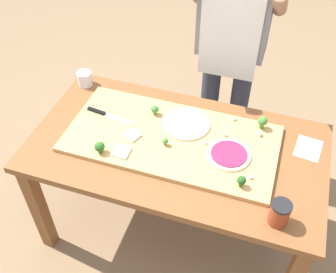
% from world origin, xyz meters
% --- Properties ---
extents(ground_plane, '(8.00, 8.00, 0.00)m').
position_xyz_m(ground_plane, '(0.00, 0.00, 0.00)').
color(ground_plane, '#896B4C').
extents(prep_table, '(1.52, 0.83, 0.74)m').
position_xyz_m(prep_table, '(0.00, 0.00, 0.64)').
color(prep_table, brown).
rests_on(prep_table, ground).
extents(cutting_board, '(1.09, 0.54, 0.02)m').
position_xyz_m(cutting_board, '(-0.04, 0.03, 0.76)').
color(cutting_board, tan).
rests_on(cutting_board, prep_table).
extents(chefs_knife, '(0.29, 0.06, 0.02)m').
position_xyz_m(chefs_knife, '(-0.44, 0.07, 0.77)').
color(chefs_knife, '#B7BABF').
rests_on(chefs_knife, cutting_board).
extents(pizza_whole_beet_magenta, '(0.22, 0.22, 0.02)m').
position_xyz_m(pizza_whole_beet_magenta, '(0.27, -0.01, 0.77)').
color(pizza_whole_beet_magenta, beige).
rests_on(pizza_whole_beet_magenta, cutting_board).
extents(pizza_whole_white_garlic, '(0.26, 0.26, 0.02)m').
position_xyz_m(pizza_whole_white_garlic, '(0.01, 0.14, 0.77)').
color(pizza_whole_white_garlic, beige).
rests_on(pizza_whole_white_garlic, cutting_board).
extents(pizza_slice_near_right, '(0.08, 0.08, 0.01)m').
position_xyz_m(pizza_slice_near_right, '(-0.24, -0.16, 0.77)').
color(pizza_slice_near_right, silver).
rests_on(pizza_slice_near_right, cutting_board).
extents(pizza_slice_center, '(0.09, 0.09, 0.01)m').
position_xyz_m(pizza_slice_center, '(-0.23, -0.04, 0.77)').
color(pizza_slice_center, silver).
rests_on(pizza_slice_center, cutting_board).
extents(broccoli_floret_center_left, '(0.03, 0.03, 0.04)m').
position_xyz_m(broccoli_floret_center_left, '(-0.05, -0.04, 0.79)').
color(broccoli_floret_center_left, '#487A23').
rests_on(broccoli_floret_center_left, cutting_board).
extents(broccoli_floret_front_right, '(0.05, 0.05, 0.07)m').
position_xyz_m(broccoli_floret_front_right, '(0.39, 0.24, 0.81)').
color(broccoli_floret_front_right, '#487A23').
rests_on(broccoli_floret_front_right, cutting_board).
extents(broccoli_floret_back_mid, '(0.05, 0.05, 0.07)m').
position_xyz_m(broccoli_floret_back_mid, '(-0.34, -0.19, 0.80)').
color(broccoli_floret_back_mid, '#366618').
rests_on(broccoli_floret_back_mid, cutting_board).
extents(broccoli_floret_back_right, '(0.04, 0.04, 0.06)m').
position_xyz_m(broccoli_floret_back_right, '(0.37, -0.18, 0.81)').
color(broccoli_floret_back_right, '#2C5915').
rests_on(broccoli_floret_back_right, cutting_board).
extents(broccoli_floret_back_left, '(0.04, 0.04, 0.06)m').
position_xyz_m(broccoli_floret_back_left, '(-0.18, 0.17, 0.80)').
color(broccoli_floret_back_left, '#487A23').
rests_on(broccoli_floret_back_left, cutting_board).
extents(cheese_crumble_a, '(0.02, 0.02, 0.01)m').
position_xyz_m(cheese_crumble_a, '(0.40, -0.12, 0.77)').
color(cheese_crumble_a, white).
rests_on(cheese_crumble_a, cutting_board).
extents(cheese_crumble_b, '(0.03, 0.03, 0.02)m').
position_xyz_m(cheese_crumble_b, '(0.39, 0.18, 0.78)').
color(cheese_crumble_b, white).
rests_on(cheese_crumble_b, cutting_board).
extents(cheese_crumble_c, '(0.02, 0.02, 0.02)m').
position_xyz_m(cheese_crumble_c, '(0.24, 0.26, 0.78)').
color(cheese_crumble_c, silver).
rests_on(cheese_crumble_c, cutting_board).
extents(cheese_crumble_d, '(0.02, 0.02, 0.01)m').
position_xyz_m(cheese_crumble_d, '(0.14, 0.03, 0.77)').
color(cheese_crumble_d, white).
rests_on(cheese_crumble_d, cutting_board).
extents(cheese_crumble_e, '(0.02, 0.02, 0.02)m').
position_xyz_m(cheese_crumble_e, '(0.22, 0.12, 0.78)').
color(cheese_crumble_e, white).
rests_on(cheese_crumble_e, cutting_board).
extents(flour_cup, '(0.09, 0.09, 0.09)m').
position_xyz_m(flour_cup, '(-0.68, 0.32, 0.78)').
color(flour_cup, white).
rests_on(flour_cup, prep_table).
extents(sauce_jar, '(0.09, 0.09, 0.12)m').
position_xyz_m(sauce_jar, '(0.55, -0.30, 0.80)').
color(sauce_jar, '#99381E').
rests_on(sauce_jar, prep_table).
extents(recipe_note, '(0.14, 0.17, 0.00)m').
position_xyz_m(recipe_note, '(0.65, 0.19, 0.74)').
color(recipe_note, white).
rests_on(recipe_note, prep_table).
extents(cook_center, '(0.54, 0.39, 1.67)m').
position_xyz_m(cook_center, '(0.11, 0.70, 1.00)').
color(cook_center, '#333847').
rests_on(cook_center, ground).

